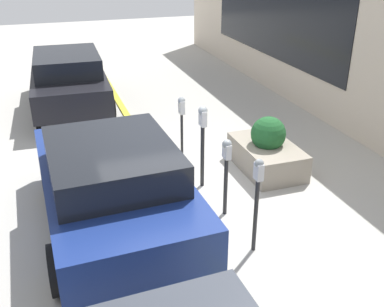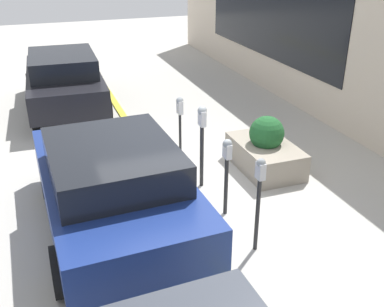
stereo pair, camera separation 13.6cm
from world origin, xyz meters
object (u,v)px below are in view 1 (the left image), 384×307
object	(u,v)px
planter_box	(267,151)
parked_car_rear	(68,79)
parking_meter_fourth	(182,114)
parking_meter_nearest	(257,190)
parked_car_middle	(112,183)
parking_meter_middle	(203,131)
parking_meter_second	(226,163)

from	to	relation	value
planter_box	parked_car_rear	bearing A→B (deg)	33.58
parking_meter_fourth	planter_box	size ratio (longest dim) A/B	0.83
parking_meter_fourth	parking_meter_nearest	bearing A→B (deg)	-178.54
parked_car_middle	parked_car_rear	distance (m)	5.83
parking_meter_fourth	parked_car_rear	size ratio (longest dim) A/B	0.31
parking_meter_nearest	parking_meter_middle	world-z (taller)	parking_meter_middle
parking_meter_second	parked_car_middle	bearing A→B (deg)	82.58
parking_meter_nearest	parked_car_middle	world-z (taller)	parking_meter_nearest
parking_meter_second	parking_meter_middle	distance (m)	0.99
parking_meter_fourth	planter_box	xyz separation A→B (m)	(-0.90, -1.41, -0.59)
parked_car_middle	parked_car_rear	size ratio (longest dim) A/B	0.96
parking_meter_nearest	parking_meter_second	size ratio (longest dim) A/B	1.10
parking_meter_nearest	parking_meter_middle	xyz separation A→B (m)	(1.98, 0.06, 0.08)
parking_meter_second	parked_car_middle	world-z (taller)	parked_car_middle
parking_meter_middle	parked_car_middle	distance (m)	1.88
parking_meter_second	parked_car_rear	world-z (taller)	parked_car_rear
planter_box	parked_car_middle	size ratio (longest dim) A/B	0.39
parking_meter_nearest	planter_box	bearing A→B (deg)	-31.08
parking_meter_nearest	parked_car_rear	world-z (taller)	parked_car_rear
parking_meter_second	parked_car_rear	distance (m)	6.33
parking_meter_middle	parking_meter_fourth	xyz separation A→B (m)	(1.12, 0.02, -0.08)
parking_meter_second	planter_box	bearing A→B (deg)	-48.41
parking_meter_fourth	planter_box	bearing A→B (deg)	-122.58
parking_meter_nearest	parking_meter_fourth	size ratio (longest dim) A/B	1.09
parking_meter_fourth	parked_car_middle	distance (m)	2.52
parking_meter_middle	parking_meter_fourth	world-z (taller)	parking_meter_middle
parking_meter_nearest	parking_meter_second	distance (m)	1.00
parking_meter_middle	parked_car_rear	xyz separation A→B (m)	(5.07, 1.84, -0.27)
parking_meter_second	parking_meter_fourth	bearing A→B (deg)	1.48
parked_car_rear	parking_meter_nearest	bearing A→B (deg)	-163.05
parking_meter_second	parked_car_middle	xyz separation A→B (m)	(0.22, 1.72, -0.16)
parking_meter_second	parked_car_middle	distance (m)	1.74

